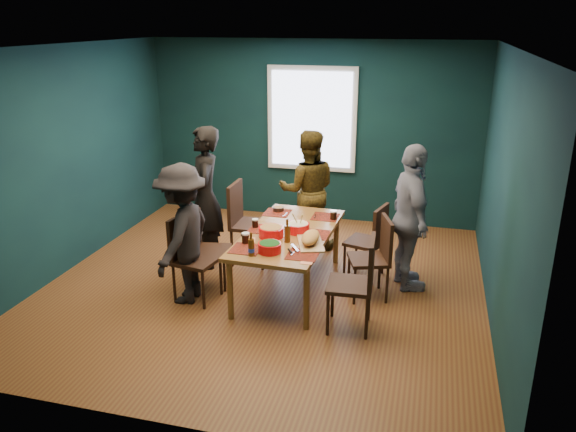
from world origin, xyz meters
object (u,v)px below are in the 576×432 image
chair_right_mid (377,252)px  person_far_left (205,198)px  bowl_herbs (270,247)px  chair_left_far (244,217)px  person_right (410,218)px  dining_table (289,237)px  person_back (308,190)px  chair_right_near (360,277)px  chair_left_near (189,251)px  bowl_salad (271,231)px  bowl_dumpling (298,227)px  person_near_left (183,234)px  cutting_board (310,239)px  chair_left_mid (205,243)px  chair_right_far (372,236)px

chair_right_mid → person_far_left: person_far_left is taller
bowl_herbs → chair_left_far: bearing=119.9°
person_right → bowl_herbs: (-1.36, -0.99, -0.09)m
dining_table → person_back: bearing=95.4°
chair_left_far → chair_right_near: 2.10m
chair_left_near → person_far_left: bearing=109.5°
bowl_salad → bowl_dumpling: (0.26, 0.21, -0.00)m
chair_left_far → person_far_left: (-0.42, -0.21, 0.28)m
chair_right_near → bowl_dumpling: size_ratio=3.79×
person_near_left → cutting_board: (1.35, 0.26, -0.02)m
chair_left_near → person_back: 2.03m
chair_right_near → bowl_herbs: bearing=170.9°
chair_right_near → person_near_left: person_near_left is taller
person_right → cutting_board: person_right is taller
chair_right_mid → person_back: (-1.06, 1.24, 0.27)m
chair_left_mid → chair_right_mid: chair_right_mid is taller
bowl_salad → bowl_herbs: bowl_salad is taller
chair_left_near → bowl_dumpling: 1.24m
chair_left_far → person_far_left: size_ratio=0.59×
chair_right_mid → person_near_left: bearing=177.6°
dining_table → bowl_herbs: (-0.04, -0.61, 0.12)m
person_back → person_near_left: bearing=47.8°
person_back → cutting_board: size_ratio=2.53×
chair_left_mid → chair_right_near: bearing=-25.9°
chair_left_far → chair_left_near: chair_left_far is taller
bowl_salad → bowl_dumpling: 0.33m
chair_left_near → chair_right_near: 1.92m
chair_left_far → chair_left_mid: size_ratio=1.17×
bowl_herbs → cutting_board: cutting_board is taller
chair_left_far → chair_right_far: chair_left_far is taller
person_back → bowl_dumpling: bearing=83.4°
chair_left_mid → bowl_dumpling: bowl_dumpling is taller
person_right → chair_left_mid: bearing=83.2°
chair_left_near → person_back: person_back is taller
chair_left_mid → person_back: person_back is taller
chair_left_near → bowl_salad: (0.85, 0.31, 0.20)m
bowl_dumpling → cutting_board: (0.21, -0.32, 0.00)m
chair_left_mid → bowl_herbs: chair_left_mid is taller
person_far_left → cutting_board: (1.48, -0.68, -0.13)m
chair_left_mid → chair_right_far: (1.85, 0.67, 0.02)m
chair_left_near → person_back: (0.93, 1.78, 0.25)m
dining_table → chair_right_mid: 1.00m
person_back → bowl_salad: 1.48m
chair_right_near → bowl_salad: size_ratio=3.55×
chair_left_near → person_near_left: bearing=-112.6°
bowl_dumpling → bowl_salad: bearing=-140.7°
chair_right_near → bowl_herbs: chair_right_near is taller
dining_table → chair_left_near: bearing=-151.4°
chair_left_far → cutting_board: size_ratio=1.63×
chair_right_mid → person_right: person_right is taller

